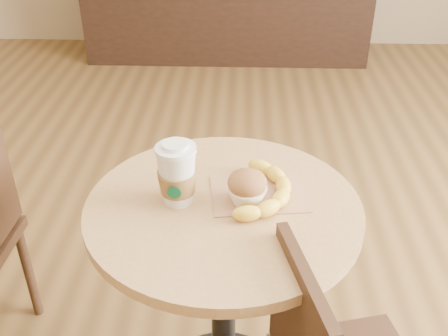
% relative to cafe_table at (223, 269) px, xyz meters
% --- Properties ---
extents(cafe_table, '(0.69, 0.69, 0.75)m').
position_rel_cafe_table_xyz_m(cafe_table, '(0.00, 0.00, 0.00)').
color(cafe_table, black).
rests_on(cafe_table, ground).
extents(kraft_bag, '(0.26, 0.21, 0.00)m').
position_rel_cafe_table_xyz_m(kraft_bag, '(0.09, 0.04, 0.22)').
color(kraft_bag, '#9F6F4C').
rests_on(kraft_bag, cafe_table).
extents(coffee_cup, '(0.10, 0.10, 0.17)m').
position_rel_cafe_table_xyz_m(coffee_cup, '(-0.11, 0.01, 0.29)').
color(coffee_cup, silver).
rests_on(coffee_cup, cafe_table).
extents(muffin, '(0.10, 0.10, 0.09)m').
position_rel_cafe_table_xyz_m(muffin, '(0.06, 0.00, 0.27)').
color(muffin, white).
rests_on(muffin, kraft_bag).
extents(banana, '(0.23, 0.32, 0.04)m').
position_rel_cafe_table_xyz_m(banana, '(0.10, 0.04, 0.24)').
color(banana, yellow).
rests_on(banana, kraft_bag).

